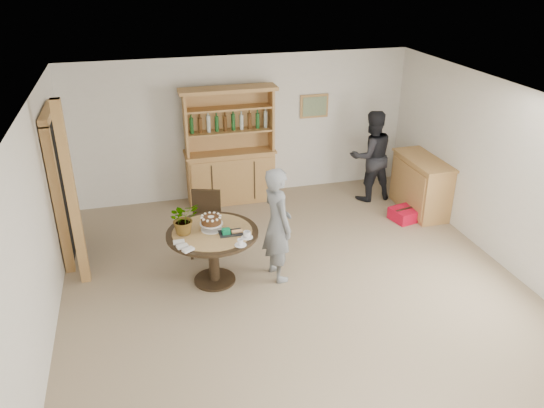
{
  "coord_description": "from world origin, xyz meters",
  "views": [
    {
      "loc": [
        -1.82,
        -5.31,
        4.03
      ],
      "look_at": [
        -0.21,
        0.74,
        1.05
      ],
      "focal_mm": 35.0,
      "sensor_mm": 36.0,
      "label": 1
    }
  ],
  "objects": [
    {
      "name": "coffee_cup_b",
      "position": [
        -0.73,
        0.29,
        0.79
      ],
      "size": [
        0.15,
        0.15,
        0.08
      ],
      "color": "white",
      "rests_on": "dining_table"
    },
    {
      "name": "hutch",
      "position": [
        -0.3,
        3.24,
        0.69
      ],
      "size": [
        1.62,
        0.54,
        2.04
      ],
      "color": "#B5854C",
      "rests_on": "ground"
    },
    {
      "name": "sideboard",
      "position": [
        2.74,
        2.0,
        0.47
      ],
      "size": [
        0.54,
        1.26,
        0.94
      ],
      "color": "#B5854C",
      "rests_on": "ground"
    },
    {
      "name": "pine_post",
      "position": [
        -2.7,
        1.2,
        1.25
      ],
      "size": [
        0.12,
        0.12,
        2.5
      ],
      "primitive_type": "cube",
      "color": "#B2874B",
      "rests_on": "ground"
    },
    {
      "name": "teen_boy",
      "position": [
        -0.16,
        0.64,
        0.79
      ],
      "size": [
        0.47,
        0.64,
        1.59
      ],
      "primitive_type": "imported",
      "rotation": [
        0.0,
        0.0,
        1.74
      ],
      "color": "slate",
      "rests_on": "ground"
    },
    {
      "name": "ground",
      "position": [
        0.0,
        0.0,
        0.0
      ],
      "size": [
        7.0,
        7.0,
        0.0
      ],
      "primitive_type": "plane",
      "color": "tan",
      "rests_on": "ground"
    },
    {
      "name": "napkins",
      "position": [
        -1.42,
        0.42,
        0.77
      ],
      "size": [
        0.24,
        0.33,
        0.03
      ],
      "color": "white",
      "rests_on": "dining_table"
    },
    {
      "name": "flower_vase",
      "position": [
        -1.36,
        0.79,
        0.97
      ],
      "size": [
        0.47,
        0.44,
        0.42
      ],
      "primitive_type": "imported",
      "rotation": [
        0.0,
        0.0,
        0.35
      ],
      "color": "#3F7233",
      "rests_on": "dining_table"
    },
    {
      "name": "birthday_cake",
      "position": [
        -1.01,
        0.79,
        0.88
      ],
      "size": [
        0.3,
        0.3,
        0.2
      ],
      "color": "white",
      "rests_on": "dining_table"
    },
    {
      "name": "dining_chair",
      "position": [
        -0.99,
        1.56,
        0.54
      ],
      "size": [
        0.53,
        0.53,
        0.95
      ],
      "rotation": [
        0.0,
        0.0,
        -0.33
      ],
      "color": "black",
      "rests_on": "ground"
    },
    {
      "name": "red_suitcase",
      "position": [
        2.42,
        1.74,
        0.1
      ],
      "size": [
        0.67,
        0.52,
        0.21
      ],
      "rotation": [
        0.0,
        0.0,
        0.23
      ],
      "color": "red",
      "rests_on": "ground"
    },
    {
      "name": "room_shell",
      "position": [
        0.0,
        0.01,
        1.74
      ],
      "size": [
        6.04,
        7.04,
        2.52
      ],
      "color": "white",
      "rests_on": "ground"
    },
    {
      "name": "adult_person",
      "position": [
        2.1,
        2.67,
        0.81
      ],
      "size": [
        0.82,
        0.65,
        1.62
      ],
      "primitive_type": "imported",
      "rotation": [
        0.0,
        0.0,
        3.19
      ],
      "color": "black",
      "rests_on": "ground"
    },
    {
      "name": "gift_tray",
      "position": [
        -0.8,
        0.61,
        0.79
      ],
      "size": [
        0.3,
        0.2,
        0.08
      ],
      "color": "black",
      "rests_on": "dining_table"
    },
    {
      "name": "dining_table",
      "position": [
        -1.01,
        0.74,
        0.6
      ],
      "size": [
        1.2,
        1.2,
        0.76
      ],
      "color": "black",
      "rests_on": "ground"
    },
    {
      "name": "doorway",
      "position": [
        -2.93,
        2.0,
        1.11
      ],
      "size": [
        0.13,
        1.1,
        2.18
      ],
      "color": "black",
      "rests_on": "ground"
    },
    {
      "name": "coffee_cup_a",
      "position": [
        -0.61,
        0.46,
        0.8
      ],
      "size": [
        0.15,
        0.15,
        0.09
      ],
      "color": "white",
      "rests_on": "dining_table"
    }
  ]
}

